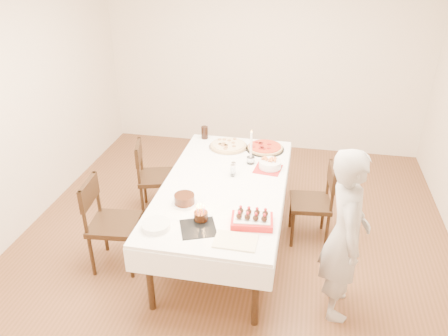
% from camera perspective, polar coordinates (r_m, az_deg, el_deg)
% --- Properties ---
extents(floor, '(5.00, 5.00, 0.00)m').
position_cam_1_polar(floor, '(4.59, 1.06, -10.01)').
color(floor, brown).
rests_on(floor, ground).
extents(wall_back, '(4.50, 0.04, 2.70)m').
position_cam_1_polar(wall_back, '(6.26, 5.36, 14.32)').
color(wall_back, beige).
rests_on(wall_back, floor).
extents(wall_left, '(0.04, 5.00, 2.70)m').
position_cam_1_polar(wall_left, '(4.80, -26.48, 7.16)').
color(wall_left, beige).
rests_on(wall_left, floor).
extents(dining_table, '(1.20, 2.17, 0.75)m').
position_cam_1_polar(dining_table, '(4.34, 0.00, -6.33)').
color(dining_table, white).
rests_on(dining_table, floor).
extents(chair_right_savory, '(0.48, 0.48, 0.86)m').
position_cam_1_polar(chair_right_savory, '(4.54, 11.21, -4.48)').
color(chair_right_savory, '#301D10').
rests_on(chair_right_savory, floor).
extents(chair_left_savory, '(0.54, 0.54, 0.86)m').
position_cam_1_polar(chair_left_savory, '(4.96, -8.70, -1.21)').
color(chair_left_savory, '#301D10').
rests_on(chair_left_savory, floor).
extents(chair_left_dessert, '(0.51, 0.51, 0.92)m').
position_cam_1_polar(chair_left_dessert, '(4.22, -14.14, -7.13)').
color(chair_left_dessert, '#301D10').
rests_on(chair_left_dessert, floor).
extents(person, '(0.39, 0.57, 1.50)m').
position_cam_1_polar(person, '(3.59, 15.55, -8.51)').
color(person, '#B1ABA7').
rests_on(person, floor).
extents(pizza_white, '(0.50, 0.50, 0.04)m').
position_cam_1_polar(pizza_white, '(4.84, 0.57, 2.93)').
color(pizza_white, beige).
rests_on(pizza_white, dining_table).
extents(pizza_pepperoni, '(0.50, 0.50, 0.04)m').
position_cam_1_polar(pizza_pepperoni, '(4.82, 5.38, 2.66)').
color(pizza_pepperoni, red).
rests_on(pizza_pepperoni, dining_table).
extents(red_placemat, '(0.29, 0.29, 0.01)m').
position_cam_1_polar(red_placemat, '(4.42, 5.75, -0.15)').
color(red_placemat, '#B21E1E').
rests_on(red_placemat, dining_table).
extents(pasta_bowl, '(0.26, 0.26, 0.07)m').
position_cam_1_polar(pasta_bowl, '(4.42, 6.03, 0.49)').
color(pasta_bowl, white).
rests_on(pasta_bowl, dining_table).
extents(taper_candle, '(0.09, 0.09, 0.38)m').
position_cam_1_polar(taper_candle, '(4.43, 3.56, 2.78)').
color(taper_candle, white).
rests_on(taper_candle, dining_table).
extents(shaker_pair, '(0.12, 0.12, 0.12)m').
position_cam_1_polar(shaker_pair, '(4.24, 1.12, -0.33)').
color(shaker_pair, white).
rests_on(shaker_pair, dining_table).
extents(cola_glass, '(0.09, 0.09, 0.15)m').
position_cam_1_polar(cola_glass, '(5.05, -2.55, 4.65)').
color(cola_glass, black).
rests_on(cola_glass, dining_table).
extents(layer_cake, '(0.25, 0.25, 0.09)m').
position_cam_1_polar(layer_cake, '(3.83, -5.19, -4.11)').
color(layer_cake, '#34190D').
rests_on(layer_cake, dining_table).
extents(cake_board, '(0.36, 0.36, 0.01)m').
position_cam_1_polar(cake_board, '(3.55, -3.40, -7.87)').
color(cake_board, black).
rests_on(cake_board, dining_table).
extents(birthday_cake, '(0.12, 0.12, 0.13)m').
position_cam_1_polar(birthday_cake, '(3.59, -3.05, -5.82)').
color(birthday_cake, '#321B0D').
rests_on(birthday_cake, dining_table).
extents(strawberry_box, '(0.36, 0.26, 0.08)m').
position_cam_1_polar(strawberry_box, '(3.57, 3.68, -6.79)').
color(strawberry_box, red).
rests_on(strawberry_box, dining_table).
extents(box_lid, '(0.33, 0.22, 0.03)m').
position_cam_1_polar(box_lid, '(3.40, 1.52, -9.60)').
color(box_lid, beige).
rests_on(box_lid, dining_table).
extents(plate_stack, '(0.26, 0.26, 0.05)m').
position_cam_1_polar(plate_stack, '(3.58, -8.89, -7.42)').
color(plate_stack, white).
rests_on(plate_stack, dining_table).
extents(china_plate, '(0.27, 0.27, 0.01)m').
position_cam_1_polar(china_plate, '(3.59, -8.90, -7.68)').
color(china_plate, white).
rests_on(china_plate, dining_table).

